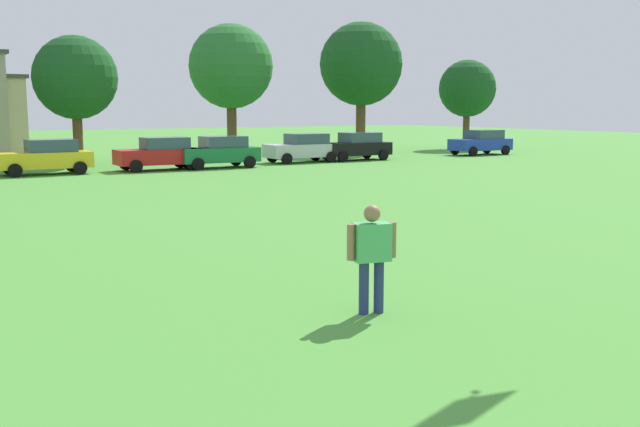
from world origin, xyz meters
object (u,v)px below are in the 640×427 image
(parked_car_yellow_3, at_px, (46,157))
(parked_car_black_7, at_px, (356,146))
(parked_car_red_4, at_px, (160,153))
(parked_car_blue_8, at_px, (481,142))
(tree_center_right, at_px, (231,67))
(tree_right, at_px, (361,64))
(adult_bystander, at_px, (372,250))
(tree_center_left, at_px, (75,78))
(parked_car_green_5, at_px, (219,152))
(parked_car_silver_6, at_px, (303,148))
(tree_far_right, at_px, (467,89))

(parked_car_yellow_3, distance_m, parked_car_black_7, 18.19)
(parked_car_red_4, bearing_deg, parked_car_black_7, -175.94)
(parked_car_blue_8, height_order, tree_center_right, tree_center_right)
(parked_car_yellow_3, xyz_separation_m, parked_car_black_7, (18.19, 0.48, 0.00))
(tree_center_right, height_order, tree_right, tree_right)
(adult_bystander, relative_size, parked_car_black_7, 0.40)
(tree_center_left, height_order, tree_right, tree_right)
(tree_center_left, bearing_deg, parked_car_blue_8, -9.37)
(parked_car_green_5, bearing_deg, tree_center_right, -117.79)
(adult_bystander, height_order, tree_center_left, tree_center_left)
(tree_center_left, distance_m, tree_right, 20.73)
(parked_car_yellow_3, xyz_separation_m, parked_car_blue_8, (28.38, 0.49, 0.00))
(parked_car_green_5, height_order, parked_car_silver_6, same)
(parked_car_red_4, relative_size, tree_right, 0.47)
(tree_center_left, bearing_deg, tree_center_right, 18.78)
(parked_car_green_5, height_order, tree_center_left, tree_center_left)
(parked_car_silver_6, height_order, tree_center_left, tree_center_left)
(adult_bystander, distance_m, parked_car_yellow_3, 27.87)
(parked_car_yellow_3, distance_m, parked_car_blue_8, 28.39)
(parked_car_red_4, height_order, tree_center_right, tree_center_right)
(parked_car_red_4, xyz_separation_m, tree_far_right, (27.10, 7.22, 3.77))
(parked_car_yellow_3, bearing_deg, parked_car_green_5, 175.85)
(tree_far_right, bearing_deg, parked_car_green_5, -162.77)
(tree_right, bearing_deg, parked_car_green_5, -150.92)
(parked_car_blue_8, bearing_deg, parked_car_red_4, 2.29)
(adult_bystander, xyz_separation_m, parked_car_green_5, (8.94, 27.24, -0.16))
(parked_car_yellow_3, relative_size, tree_center_right, 0.50)
(adult_bystander, distance_m, tree_far_right, 47.91)
(tree_center_right, height_order, tree_far_right, tree_center_right)
(parked_car_yellow_3, height_order, tree_right, tree_right)
(tree_center_left, xyz_separation_m, tree_center_right, (10.87, 3.70, 1.06))
(tree_center_right, bearing_deg, parked_car_yellow_3, -147.89)
(parked_car_green_5, bearing_deg, tree_center_left, -41.47)
(adult_bystander, bearing_deg, tree_center_right, 81.74)
(parked_car_yellow_3, height_order, tree_far_right, tree_far_right)
(parked_car_blue_8, relative_size, tree_right, 0.47)
(adult_bystander, bearing_deg, parked_car_blue_8, 57.15)
(adult_bystander, bearing_deg, parked_car_green_5, 84.27)
(tree_center_left, bearing_deg, parked_car_black_7, -15.31)
(parked_car_green_5, bearing_deg, tree_right, -150.92)
(tree_far_right, bearing_deg, adult_bystander, -133.49)
(parked_car_red_4, bearing_deg, tree_center_right, -131.83)
(parked_car_black_7, bearing_deg, parked_car_green_5, 6.65)
(parked_car_green_5, relative_size, parked_car_blue_8, 1.00)
(tree_center_left, distance_m, tree_center_right, 11.53)
(parked_car_yellow_3, relative_size, tree_right, 0.47)
(parked_car_yellow_3, distance_m, tree_far_right, 33.53)
(parked_car_black_7, height_order, tree_far_right, tree_far_right)
(adult_bystander, xyz_separation_m, parked_car_black_7, (18.45, 28.35, -0.16))
(adult_bystander, distance_m, tree_center_right, 39.12)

